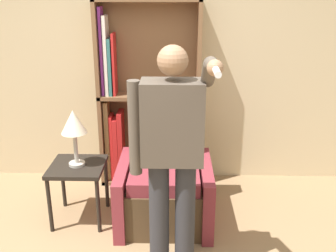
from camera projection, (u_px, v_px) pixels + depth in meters
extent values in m
cube|color=beige|center=(141.00, 55.00, 4.18)|extent=(8.00, 0.06, 2.80)
cube|color=brown|center=(101.00, 96.00, 4.16)|extent=(0.04, 0.28, 1.99)
cube|color=brown|center=(198.00, 96.00, 4.14)|extent=(0.04, 0.28, 1.99)
cube|color=brown|center=(150.00, 93.00, 4.27)|extent=(1.07, 0.01, 1.99)
cube|color=brown|center=(150.00, 179.00, 4.48)|extent=(1.07, 0.28, 0.04)
cube|color=brown|center=(149.00, 96.00, 4.15)|extent=(1.07, 0.28, 0.04)
cube|color=#9E7A47|center=(108.00, 140.00, 4.33)|extent=(0.05, 0.18, 0.90)
cube|color=red|center=(113.00, 147.00, 4.35)|extent=(0.03, 0.20, 0.74)
cube|color=red|center=(117.00, 148.00, 4.36)|extent=(0.05, 0.22, 0.71)
cube|color=red|center=(121.00, 145.00, 4.34)|extent=(0.05, 0.23, 0.78)
cube|color=purple|center=(102.00, 52.00, 4.00)|extent=(0.03, 0.17, 0.89)
cube|color=white|center=(107.00, 56.00, 4.01)|extent=(0.03, 0.22, 0.81)
cube|color=#337070|center=(111.00, 67.00, 4.05)|extent=(0.03, 0.21, 0.58)
cube|color=red|center=(114.00, 64.00, 4.04)|extent=(0.02, 0.19, 0.63)
cube|color=#4C3823|center=(165.00, 199.00, 3.67)|extent=(0.66, 0.76, 0.43)
cube|color=maroon|center=(165.00, 175.00, 3.54)|extent=(0.62, 0.64, 0.12)
cube|color=maroon|center=(166.00, 141.00, 3.83)|extent=(0.66, 0.16, 0.91)
cube|color=maroon|center=(124.00, 192.00, 3.65)|extent=(0.10, 0.84, 0.56)
cube|color=maroon|center=(206.00, 193.00, 3.64)|extent=(0.10, 0.84, 0.56)
cylinder|color=#2D2D33|center=(159.00, 217.00, 2.95)|extent=(0.15, 0.15, 0.92)
cylinder|color=#2D2D33|center=(185.00, 217.00, 2.94)|extent=(0.15, 0.15, 0.92)
cube|color=#51473D|center=(172.00, 123.00, 2.69)|extent=(0.43, 0.24, 0.59)
sphere|color=#997051|center=(173.00, 61.00, 2.55)|extent=(0.21, 0.21, 0.21)
cylinder|color=#51473D|center=(135.00, 129.00, 2.71)|extent=(0.09, 0.09, 0.68)
cylinder|color=#51473D|center=(209.00, 72.00, 2.45)|extent=(0.09, 0.28, 0.23)
cylinder|color=#51473D|center=(213.00, 65.00, 2.19)|extent=(0.08, 0.27, 0.10)
sphere|color=#997051|center=(215.00, 68.00, 2.07)|extent=(0.09, 0.09, 0.09)
cylinder|color=white|center=(217.00, 72.00, 1.98)|extent=(0.04, 0.15, 0.04)
cube|color=black|center=(77.00, 167.00, 3.58)|extent=(0.49, 0.49, 0.04)
cylinder|color=black|center=(50.00, 206.00, 3.47)|extent=(0.04, 0.04, 0.52)
cylinder|color=black|center=(98.00, 206.00, 3.46)|extent=(0.04, 0.04, 0.52)
cylinder|color=black|center=(63.00, 183.00, 3.88)|extent=(0.04, 0.04, 0.52)
cylinder|color=black|center=(107.00, 183.00, 3.87)|extent=(0.04, 0.04, 0.52)
cylinder|color=#B7B2A8|center=(77.00, 164.00, 3.57)|extent=(0.15, 0.15, 0.02)
cylinder|color=#B7B2A8|center=(76.00, 148.00, 3.51)|extent=(0.04, 0.04, 0.29)
cone|color=beige|center=(73.00, 122.00, 3.43)|extent=(0.23, 0.23, 0.21)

